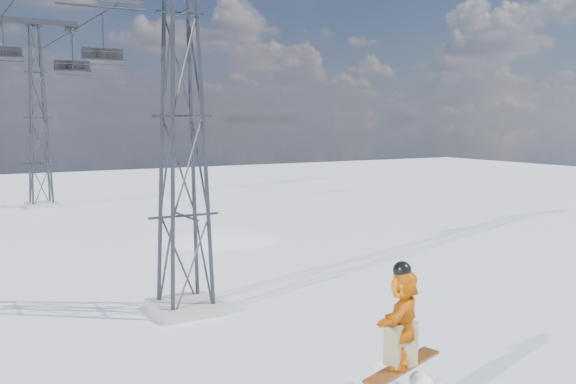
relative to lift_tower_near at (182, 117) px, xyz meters
name	(u,v)px	position (x,y,z in m)	size (l,w,h in m)	color
lift_tower_near	(182,117)	(0.00, 0.00, 0.00)	(5.20, 1.80, 11.43)	#999999
lift_tower_far	(38,118)	(0.00, 25.00, 0.00)	(5.20, 1.80, 11.43)	#999999
lift_chair_mid	(103,55)	(2.20, 17.40, 3.26)	(2.14, 0.61, 2.65)	black
lift_chair_far	(3,53)	(-2.20, 20.94, 3.48)	(1.91, 0.55, 2.37)	black
lift_chair_extra	(73,67)	(2.20, 25.19, 3.20)	(2.19, 0.63, 2.72)	black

